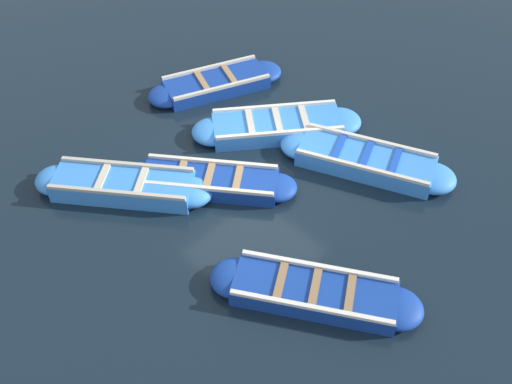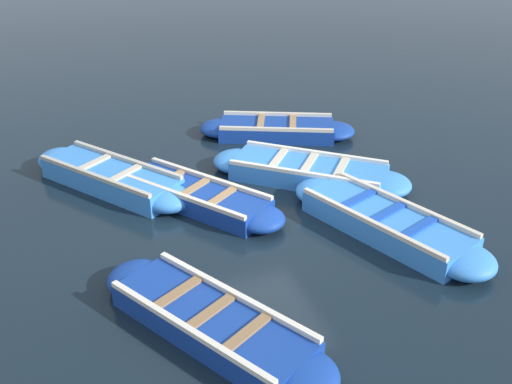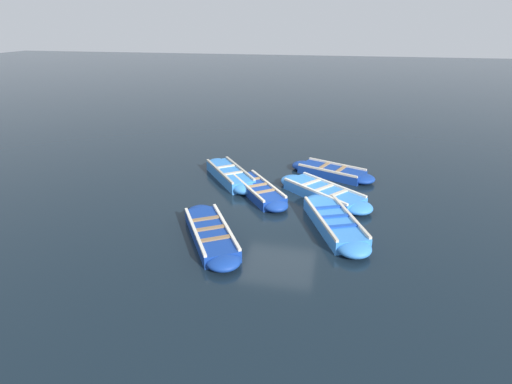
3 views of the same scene
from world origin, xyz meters
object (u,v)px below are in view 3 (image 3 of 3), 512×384
Objects in this scene: boat_alongside at (334,222)px; boat_end_of_row at (332,172)px; boat_outer_left at (211,234)px; boat_near_quay at (230,175)px; boat_bow_out at (258,190)px; boat_centre at (323,193)px.

boat_alongside reaches higher than boat_end_of_row.
boat_outer_left is 3.53m from boat_alongside.
boat_near_quay reaches higher than boat_outer_left.
boat_outer_left is 1.04× the size of boat_end_of_row.
boat_bow_out is 0.88× the size of boat_alongside.
boat_end_of_row is at bearing 134.16° from boat_bow_out.
boat_bow_out is at bearing -126.08° from boat_alongside.
boat_near_quay is 1.02× the size of boat_bow_out.
boat_near_quay is at bearing -71.75° from boat_end_of_row.
boat_centre reaches higher than boat_bow_out.
boat_near_quay is 0.90× the size of boat_alongside.
boat_near_quay reaches higher than boat_centre.
boat_end_of_row is at bearing 151.55° from boat_outer_left.
boat_near_quay is 3.92m from boat_end_of_row.
boat_end_of_row is (-1.23, 3.73, -0.04)m from boat_near_quay.
boat_bow_out reaches higher than boat_end_of_row.
boat_centre is at bearing 74.97° from boat_near_quay.
boat_centre is (0.95, 3.53, -0.02)m from boat_near_quay.
boat_outer_left is 1.06× the size of boat_near_quay.
boat_near_quay is 0.98× the size of boat_end_of_row.
boat_alongside is at bearing 11.43° from boat_centre.
boat_centre is (-0.18, 2.22, 0.01)m from boat_bow_out.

